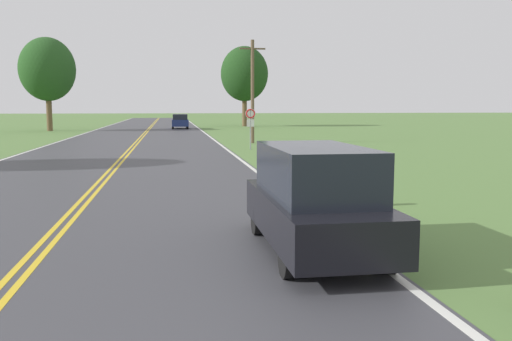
{
  "coord_description": "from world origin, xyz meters",
  "views": [
    {
      "loc": [
        2.32,
        -2.11,
        2.57
      ],
      "look_at": [
        4.28,
        10.15,
        1.09
      ],
      "focal_mm": 38.0,
      "sensor_mm": 36.0,
      "label": 1
    }
  ],
  "objects_px": {
    "traffic_sign": "(251,119)",
    "car_dark_blue_van_mid_near": "(180,121)",
    "tree_mid_treeline": "(47,69)",
    "fire_hydrant": "(373,192)",
    "tree_left_verge": "(244,74)",
    "car_black_van_approaching": "(315,198)"
  },
  "relations": [
    {
      "from": "tree_left_verge",
      "to": "car_dark_blue_van_mid_near",
      "type": "distance_m",
      "value": 12.1
    },
    {
      "from": "tree_left_verge",
      "to": "car_black_van_approaching",
      "type": "bearing_deg",
      "value": -96.69
    },
    {
      "from": "tree_mid_treeline",
      "to": "car_black_van_approaching",
      "type": "bearing_deg",
      "value": -73.52
    },
    {
      "from": "car_dark_blue_van_mid_near",
      "to": "tree_left_verge",
      "type": "bearing_deg",
      "value": 127.8
    },
    {
      "from": "fire_hydrant",
      "to": "car_dark_blue_van_mid_near",
      "type": "height_order",
      "value": "car_dark_blue_van_mid_near"
    },
    {
      "from": "tree_mid_treeline",
      "to": "fire_hydrant",
      "type": "bearing_deg",
      "value": -69.17
    },
    {
      "from": "tree_mid_treeline",
      "to": "car_dark_blue_van_mid_near",
      "type": "bearing_deg",
      "value": 15.32
    },
    {
      "from": "traffic_sign",
      "to": "tree_mid_treeline",
      "type": "xyz_separation_m",
      "value": [
        -17.13,
        27.59,
        4.52
      ]
    },
    {
      "from": "tree_left_verge",
      "to": "car_black_van_approaching",
      "type": "distance_m",
      "value": 61.21
    },
    {
      "from": "traffic_sign",
      "to": "tree_mid_treeline",
      "type": "distance_m",
      "value": 32.79
    },
    {
      "from": "fire_hydrant",
      "to": "tree_mid_treeline",
      "type": "relative_size",
      "value": 0.07
    },
    {
      "from": "traffic_sign",
      "to": "fire_hydrant",
      "type": "bearing_deg",
      "value": -88.62
    },
    {
      "from": "car_black_van_approaching",
      "to": "tree_mid_treeline",
      "type": "bearing_deg",
      "value": -163.5
    },
    {
      "from": "fire_hydrant",
      "to": "car_dark_blue_van_mid_near",
      "type": "distance_m",
      "value": 50.1
    },
    {
      "from": "tree_left_verge",
      "to": "car_black_van_approaching",
      "type": "height_order",
      "value": "tree_left_verge"
    },
    {
      "from": "tree_mid_treeline",
      "to": "traffic_sign",
      "type": "bearing_deg",
      "value": -58.16
    },
    {
      "from": "traffic_sign",
      "to": "car_dark_blue_van_mid_near",
      "type": "xyz_separation_m",
      "value": [
        -3.56,
        31.31,
        -0.95
      ]
    },
    {
      "from": "tree_mid_treeline",
      "to": "car_dark_blue_van_mid_near",
      "type": "height_order",
      "value": "tree_mid_treeline"
    },
    {
      "from": "fire_hydrant",
      "to": "traffic_sign",
      "type": "xyz_separation_m",
      "value": [
        -0.45,
        18.63,
        1.48
      ]
    },
    {
      "from": "car_black_van_approaching",
      "to": "traffic_sign",
      "type": "bearing_deg",
      "value": 174.37
    },
    {
      "from": "fire_hydrant",
      "to": "tree_left_verge",
      "type": "xyz_separation_m",
      "value": [
        4.4,
        56.42,
        6.33
      ]
    },
    {
      "from": "tree_left_verge",
      "to": "car_black_van_approaching",
      "type": "xyz_separation_m",
      "value": [
        -7.1,
        -60.53,
        -5.71
      ]
    }
  ]
}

